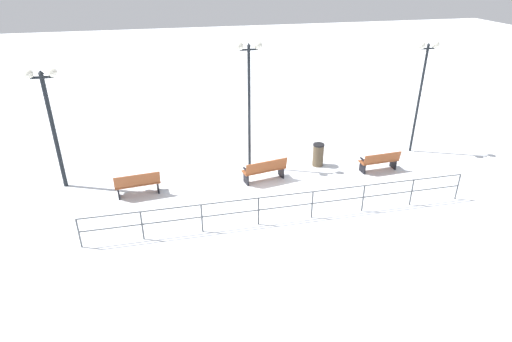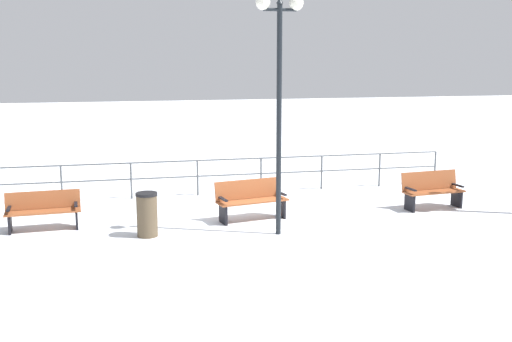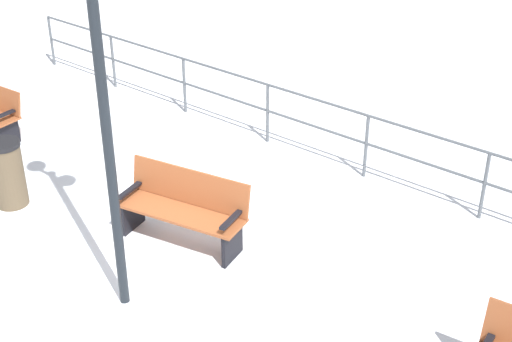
{
  "view_description": "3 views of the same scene",
  "coord_description": "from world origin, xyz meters",
  "px_view_note": "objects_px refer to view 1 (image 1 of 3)",
  "views": [
    {
      "loc": [
        -13.9,
        3.53,
        7.64
      ],
      "look_at": [
        -0.79,
        0.51,
        0.87
      ],
      "focal_mm": 30.02,
      "sensor_mm": 36.0,
      "label": 1
    },
    {
      "loc": [
        13.64,
        -3.04,
        3.74
      ],
      "look_at": [
        -1.34,
        0.41,
        0.89
      ],
      "focal_mm": 43.34,
      "sensor_mm": 36.0,
      "label": 2
    },
    {
      "loc": [
        5.54,
        5.57,
        5.38
      ],
      "look_at": [
        -0.89,
        0.41,
        0.75
      ],
      "focal_mm": 52.44,
      "sensor_mm": 36.0,
      "label": 3
    }
  ],
  "objects_px": {
    "bench_second": "(265,170)",
    "bench_third": "(138,184)",
    "lamppost_near": "(424,70)",
    "lamppost_middle": "(249,79)",
    "bench_nearest": "(380,161)",
    "trash_bin": "(318,155)",
    "lamppost_far": "(49,110)"
  },
  "relations": [
    {
      "from": "bench_third",
      "to": "lamppost_middle",
      "type": "distance_m",
      "value": 5.51
    },
    {
      "from": "bench_nearest",
      "to": "lamppost_far",
      "type": "xyz_separation_m",
      "value": [
        1.49,
        11.92,
        2.52
      ]
    },
    {
      "from": "bench_nearest",
      "to": "lamppost_middle",
      "type": "distance_m",
      "value": 6.03
    },
    {
      "from": "bench_third",
      "to": "lamppost_far",
      "type": "bearing_deg",
      "value": 57.28
    },
    {
      "from": "trash_bin",
      "to": "bench_nearest",
      "type": "bearing_deg",
      "value": -115.2
    },
    {
      "from": "bench_second",
      "to": "bench_third",
      "type": "xyz_separation_m",
      "value": [
        -0.05,
        4.64,
        -0.01
      ]
    },
    {
      "from": "bench_third",
      "to": "lamppost_far",
      "type": "distance_m",
      "value": 3.89
    },
    {
      "from": "bench_second",
      "to": "lamppost_far",
      "type": "height_order",
      "value": "lamppost_far"
    },
    {
      "from": "bench_nearest",
      "to": "lamppost_near",
      "type": "height_order",
      "value": "lamppost_near"
    },
    {
      "from": "bench_nearest",
      "to": "lamppost_far",
      "type": "relative_size",
      "value": 0.37
    },
    {
      "from": "lamppost_middle",
      "to": "lamppost_far",
      "type": "xyz_separation_m",
      "value": [
        0.0,
        7.0,
        -0.63
      ]
    },
    {
      "from": "trash_bin",
      "to": "lamppost_middle",
      "type": "bearing_deg",
      "value": 80.45
    },
    {
      "from": "bench_second",
      "to": "trash_bin",
      "type": "xyz_separation_m",
      "value": [
        0.84,
        -2.43,
        -0.01
      ]
    },
    {
      "from": "bench_second",
      "to": "bench_third",
      "type": "relative_size",
      "value": 1.08
    },
    {
      "from": "lamppost_near",
      "to": "bench_third",
      "type": "bearing_deg",
      "value": 96.68
    },
    {
      "from": "bench_nearest",
      "to": "lamppost_near",
      "type": "relative_size",
      "value": 0.34
    },
    {
      "from": "lamppost_near",
      "to": "lamppost_far",
      "type": "bearing_deg",
      "value": 90.0
    },
    {
      "from": "bench_second",
      "to": "lamppost_near",
      "type": "relative_size",
      "value": 0.37
    },
    {
      "from": "lamppost_middle",
      "to": "lamppost_near",
      "type": "bearing_deg",
      "value": -90.0
    },
    {
      "from": "bench_nearest",
      "to": "lamppost_middle",
      "type": "xyz_separation_m",
      "value": [
        1.49,
        4.92,
        3.15
      ]
    },
    {
      "from": "bench_second",
      "to": "lamppost_near",
      "type": "distance_m",
      "value": 7.67
    },
    {
      "from": "lamppost_near",
      "to": "lamppost_far",
      "type": "height_order",
      "value": "lamppost_near"
    },
    {
      "from": "bench_nearest",
      "to": "bench_third",
      "type": "relative_size",
      "value": 1.0
    },
    {
      "from": "lamppost_middle",
      "to": "bench_nearest",
      "type": "bearing_deg",
      "value": -106.83
    },
    {
      "from": "bench_nearest",
      "to": "bench_third",
      "type": "bearing_deg",
      "value": 85.45
    },
    {
      "from": "bench_third",
      "to": "lamppost_middle",
      "type": "bearing_deg",
      "value": -78.54
    },
    {
      "from": "bench_third",
      "to": "lamppost_far",
      "type": "height_order",
      "value": "lamppost_far"
    },
    {
      "from": "lamppost_middle",
      "to": "trash_bin",
      "type": "bearing_deg",
      "value": -99.55
    },
    {
      "from": "bench_second",
      "to": "trash_bin",
      "type": "relative_size",
      "value": 1.84
    },
    {
      "from": "lamppost_middle",
      "to": "trash_bin",
      "type": "height_order",
      "value": "lamppost_middle"
    },
    {
      "from": "lamppost_near",
      "to": "lamppost_middle",
      "type": "relative_size",
      "value": 0.95
    },
    {
      "from": "bench_second",
      "to": "lamppost_near",
      "type": "height_order",
      "value": "lamppost_near"
    }
  ]
}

